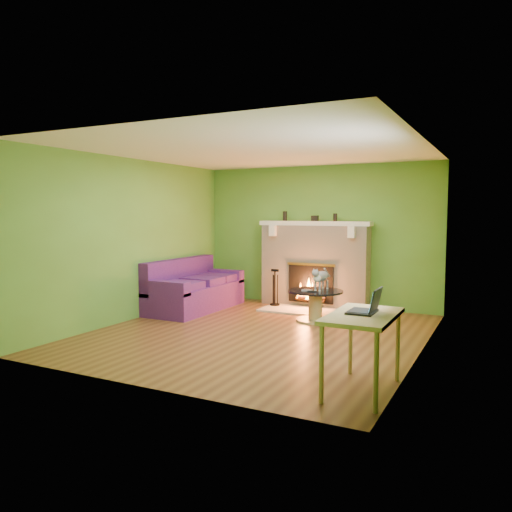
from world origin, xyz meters
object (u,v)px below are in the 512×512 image
at_px(cat, 321,279).
at_px(sofa, 193,290).
at_px(coffee_table, 315,303).
at_px(desk, 363,323).

bearing_deg(cat, sofa, -172.51).
xyz_separation_m(sofa, cat, (2.39, 0.11, 0.33)).
bearing_deg(sofa, cat, 2.55).
bearing_deg(coffee_table, sofa, -178.60).
bearing_deg(coffee_table, cat, 32.01).
distance_m(sofa, desk, 4.69).
xyz_separation_m(sofa, coffee_table, (2.31, 0.06, -0.06)).
distance_m(sofa, coffee_table, 2.31).
bearing_deg(coffee_table, desk, -61.72).
height_order(coffee_table, desk, desk).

